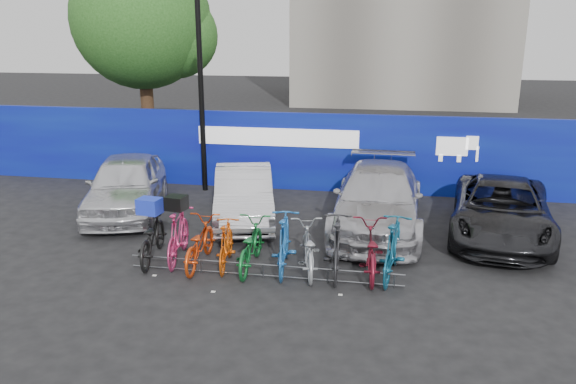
% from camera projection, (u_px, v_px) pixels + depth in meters
% --- Properties ---
extents(ground, '(100.00, 100.00, 0.00)m').
position_uv_depth(ground, '(269.00, 266.00, 11.88)').
color(ground, black).
rests_on(ground, ground).
extents(hoarding, '(22.00, 0.18, 2.40)m').
position_uv_depth(hoarding, '(310.00, 152.00, 17.22)').
color(hoarding, '#0A0985').
rests_on(hoarding, ground).
extents(tree, '(5.40, 5.20, 7.80)m').
position_uv_depth(tree, '(148.00, 23.00, 21.13)').
color(tree, '#382314').
rests_on(tree, ground).
extents(lamppost, '(0.25, 0.50, 6.11)m').
position_uv_depth(lamppost, '(201.00, 84.00, 16.62)').
color(lamppost, black).
rests_on(lamppost, ground).
extents(bike_rack, '(5.60, 0.03, 0.30)m').
position_uv_depth(bike_rack, '(263.00, 270.00, 11.27)').
color(bike_rack, '#595B60').
rests_on(bike_rack, ground).
extents(car_0, '(3.06, 4.93, 1.57)m').
position_uv_depth(car_0, '(126.00, 184.00, 15.19)').
color(car_0, silver).
rests_on(car_0, ground).
extents(car_1, '(2.46, 4.38, 1.37)m').
position_uv_depth(car_1, '(244.00, 195.00, 14.61)').
color(car_1, silver).
rests_on(car_1, ground).
extents(car_2, '(2.27, 5.32, 1.53)m').
position_uv_depth(car_2, '(378.00, 199.00, 13.97)').
color(car_2, '#B7B6BB').
rests_on(car_2, ground).
extents(car_3, '(2.93, 5.13, 1.35)m').
position_uv_depth(car_3, '(501.00, 210.00, 13.40)').
color(car_3, black).
rests_on(car_3, ground).
extents(bike_0, '(1.03, 2.09, 1.05)m').
position_uv_depth(bike_0, '(152.00, 237.00, 12.07)').
color(bike_0, black).
rests_on(bike_0, ground).
extents(bike_1, '(0.81, 1.97, 1.15)m').
position_uv_depth(bike_1, '(178.00, 235.00, 12.03)').
color(bike_1, '#CE306C').
rests_on(bike_1, ground).
extents(bike_2, '(0.72, 1.92, 1.00)m').
position_uv_depth(bike_2, '(199.00, 243.00, 11.79)').
color(bike_2, '#C73A0E').
rests_on(bike_2, ground).
extents(bike_3, '(0.68, 1.71, 1.00)m').
position_uv_depth(bike_3, '(226.00, 244.00, 11.72)').
color(bike_3, '#D74E0A').
rests_on(bike_3, ground).
extents(bike_4, '(0.71, 1.94, 1.01)m').
position_uv_depth(bike_4, '(250.00, 245.00, 11.64)').
color(bike_4, '#116627').
rests_on(bike_4, ground).
extents(bike_5, '(0.76, 2.05, 1.20)m').
position_uv_depth(bike_5, '(284.00, 242.00, 11.54)').
color(bike_5, '#2064B4').
rests_on(bike_5, ground).
extents(bike_6, '(1.03, 1.99, 1.00)m').
position_uv_depth(bike_6, '(308.00, 249.00, 11.49)').
color(bike_6, '#A7ABAE').
rests_on(bike_6, ground).
extents(bike_7, '(0.70, 2.03, 1.20)m').
position_uv_depth(bike_7, '(337.00, 246.00, 11.34)').
color(bike_7, '#28292B').
rests_on(bike_7, ground).
extents(bike_8, '(0.87, 2.07, 1.06)m').
position_uv_depth(bike_8, '(370.00, 250.00, 11.33)').
color(bike_8, maroon).
rests_on(bike_8, ground).
extents(bike_9, '(0.89, 2.09, 1.22)m').
position_uv_depth(bike_9, '(393.00, 248.00, 11.20)').
color(bike_9, navy).
rests_on(bike_9, ground).
extents(cargo_crate, '(0.51, 0.42, 0.34)m').
position_uv_depth(cargo_crate, '(150.00, 206.00, 11.88)').
color(cargo_crate, '#1B31C6').
rests_on(cargo_crate, bike_0).
extents(cargo_topcase, '(0.46, 0.42, 0.30)m').
position_uv_depth(cargo_topcase, '(176.00, 203.00, 11.83)').
color(cargo_topcase, black).
rests_on(cargo_topcase, bike_1).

